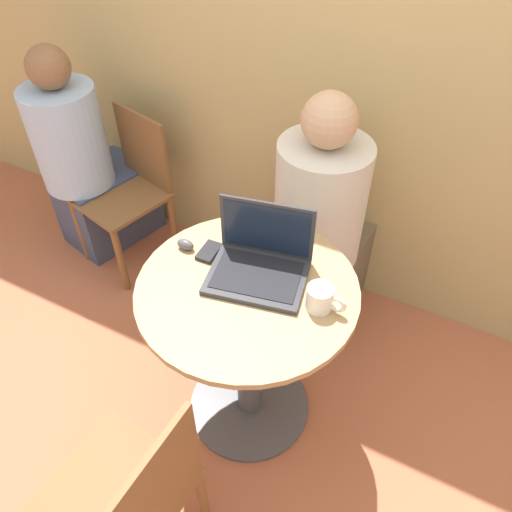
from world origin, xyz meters
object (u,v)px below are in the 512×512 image
Objects in this scene: laptop at (260,261)px; person_seated at (322,235)px; chair_empty at (131,503)px; cell_phone at (209,252)px.

person_seated is (0.03, 0.57, -0.32)m from laptop.
laptop is 0.43× the size of chair_empty.
cell_phone is at bearing 101.65° from chair_empty.
chair_empty is (-0.05, -0.74, -0.37)m from laptop.
laptop is at bearing 0.75° from cell_phone.
laptop is 3.53× the size of cell_phone.
chair_empty is at bearing -93.20° from person_seated.
person_seated is at bearing 87.47° from laptop.
cell_phone is 0.67m from person_seated.
cell_phone is 0.12× the size of chair_empty.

